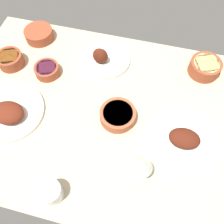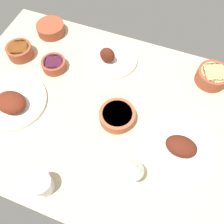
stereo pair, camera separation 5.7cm
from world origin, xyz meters
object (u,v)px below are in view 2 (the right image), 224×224
Objects in this scene: water_tumbler at (42,184)px; bowl_pasta at (212,76)px; plate_center_main at (112,58)px; bowl_potatoes at (117,116)px; wine_glass at (134,168)px; bowl_onions at (54,64)px; bowl_cream at (51,28)px; plate_far_side at (180,147)px; bowl_soup at (20,51)px; plate_near_viewer at (12,101)px.

bowl_pasta is at bearing 55.21° from water_tumbler.
plate_center_main is 1.52× the size of bowl_potatoes.
wine_glass is (26.37, -48.77, 7.89)cm from plate_center_main.
bowl_onions is at bearing 144.75° from wine_glass.
water_tumbler reaches higher than bowl_pasta.
bowl_cream is 1.00× the size of wine_glass.
bowl_pasta is 0.95× the size of bowl_potatoes.
bowl_onions is 72.20cm from bowl_pasta.
plate_center_main is 1.60× the size of bowl_pasta.
bowl_potatoes is 38.61cm from water_tumbler.
bowl_pasta is 1.01× the size of wine_glass.
water_tumbler is (-42.23, -31.55, 1.93)cm from plate_far_side.
bowl_cream is at bearing 138.24° from wine_glass.
bowl_soup is at bearing 176.37° from bowl_onions.
plate_center_main reaches higher than bowl_potatoes.
bowl_soup is 1.51× the size of water_tumbler.
bowl_soup reaches higher than bowl_onions.
plate_far_side reaches higher than bowl_soup.
plate_far_side is 3.75× the size of water_tumbler.
plate_near_viewer reaches higher than bowl_potatoes.
bowl_onions is 39.85cm from bowl_potatoes.
bowl_onions is at bearing 113.37° from water_tumbler.
plate_far_side is at bearing -13.68° from bowl_soup.
bowl_soup is (-18.73, 1.19, 0.59)cm from bowl_onions.
bowl_pasta is at bearing 70.11° from wine_glass.
bowl_soup is at bearing 163.79° from bowl_potatoes.
plate_center_main is 1.87× the size of bowl_soup.
plate_center_main is at bearing 50.14° from plate_near_viewer.
bowl_cream is at bearing 96.15° from plate_near_viewer.
bowl_onions is 0.93× the size of bowl_soup.
wine_glass reaches higher than bowl_onions.
bowl_cream is at bearing 144.34° from bowl_potatoes.
plate_center_main is 36.79cm from bowl_cream.
plate_center_main is 44.28cm from bowl_soup.
plate_center_main is at bearing 114.80° from bowl_potatoes.
bowl_onions is 0.75× the size of bowl_potatoes.
plate_far_side is at bearing -16.49° from bowl_onions.
bowl_potatoes is 25.53cm from wine_glass.
water_tumbler is at bearing -66.63° from bowl_onions.
water_tumbler is at bearing -152.16° from wine_glass.
plate_far_side is at bearing -27.22° from bowl_cream.
plate_near_viewer is 1.98× the size of bowl_potatoes.
bowl_potatoes is at bearing -65.20° from plate_center_main.
bowl_soup reaches higher than bowl_potatoes.
bowl_potatoes is 57.95cm from bowl_soup.
plate_near_viewer is at bearing -66.07° from bowl_soup.
bowl_soup is 78.42cm from wine_glass.
bowl_cream is (-76.30, 39.24, 1.02)cm from plate_far_side.
bowl_onions is at bearing -165.15° from bowl_pasta.
water_tumbler is at bearing -51.89° from bowl_soup.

